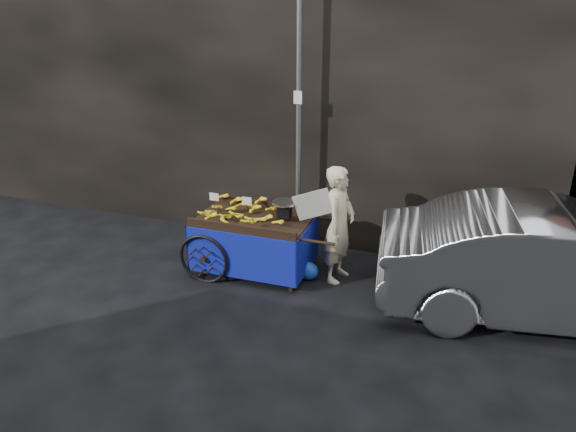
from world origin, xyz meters
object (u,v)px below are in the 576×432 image
at_px(banana_cart, 250,223).
at_px(vendor, 339,224).
at_px(parked_car, 559,265).
at_px(plastic_bag, 308,271).

distance_m(banana_cart, vendor, 1.26).
height_order(vendor, parked_car, vendor).
bearing_deg(banana_cart, plastic_bag, -0.91).
xyz_separation_m(banana_cart, plastic_bag, (0.87, 0.00, -0.61)).
bearing_deg(banana_cart, parked_car, 0.83).
xyz_separation_m(plastic_bag, parked_car, (3.16, 0.13, 0.59)).
xyz_separation_m(banana_cart, parked_car, (4.03, 0.14, -0.02)).
bearing_deg(parked_car, plastic_bag, 82.54).
xyz_separation_m(vendor, parked_car, (2.78, -0.04, -0.12)).
bearing_deg(plastic_bag, vendor, 24.92).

